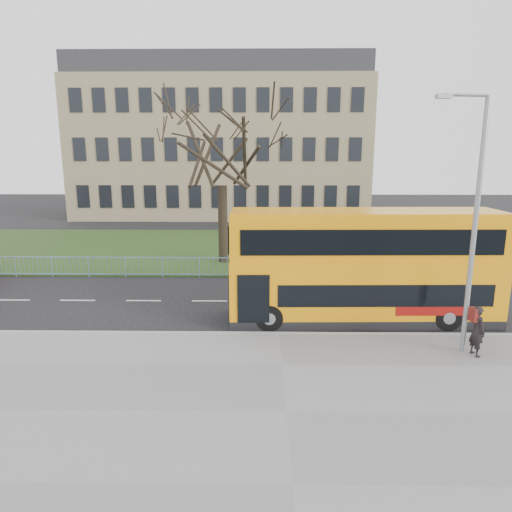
# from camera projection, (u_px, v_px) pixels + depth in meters

# --- Properties ---
(ground) EXTENTS (120.00, 120.00, 0.00)m
(ground) POSITION_uv_depth(u_px,v_px,m) (278.00, 321.00, 18.11)
(ground) COLOR black
(ground) RESTS_ON ground
(pavement) EXTENTS (80.00, 10.50, 0.12)m
(pavement) POSITION_uv_depth(u_px,v_px,m) (286.00, 414.00, 11.51)
(pavement) COLOR slate
(pavement) RESTS_ON ground
(kerb) EXTENTS (80.00, 0.20, 0.14)m
(kerb) POSITION_uv_depth(u_px,v_px,m) (279.00, 334.00, 16.58)
(kerb) COLOR gray
(kerb) RESTS_ON ground
(grass_verge) EXTENTS (80.00, 15.40, 0.08)m
(grass_verge) POSITION_uv_depth(u_px,v_px,m) (271.00, 248.00, 32.06)
(grass_verge) COLOR #1E3613
(grass_verge) RESTS_ON ground
(guard_railing) EXTENTS (40.00, 0.12, 1.10)m
(guard_railing) POSITION_uv_depth(u_px,v_px,m) (274.00, 268.00, 24.44)
(guard_railing) COLOR #7BA5DB
(guard_railing) RESTS_ON ground
(bare_tree) EXTENTS (7.69, 7.69, 10.98)m
(bare_tree) POSITION_uv_depth(u_px,v_px,m) (222.00, 170.00, 26.71)
(bare_tree) COLOR black
(bare_tree) RESTS_ON grass_verge
(civic_building) EXTENTS (30.00, 15.00, 14.00)m
(civic_building) POSITION_uv_depth(u_px,v_px,m) (223.00, 150.00, 50.84)
(civic_building) COLOR #907C5B
(civic_building) RESTS_ON ground
(yellow_bus) EXTENTS (10.40, 2.70, 4.33)m
(yellow_bus) POSITION_uv_depth(u_px,v_px,m) (363.00, 264.00, 17.71)
(yellow_bus) COLOR orange
(yellow_bus) RESTS_ON ground
(pedestrian) EXTENTS (0.52, 0.68, 1.65)m
(pedestrian) POSITION_uv_depth(u_px,v_px,m) (477.00, 331.00, 14.57)
(pedestrian) COLOR black
(pedestrian) RESTS_ON pavement
(street_lamp) EXTENTS (1.71, 0.42, 8.08)m
(street_lamp) POSITION_uv_depth(u_px,v_px,m) (473.00, 218.00, 14.10)
(street_lamp) COLOR gray
(street_lamp) RESTS_ON pavement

